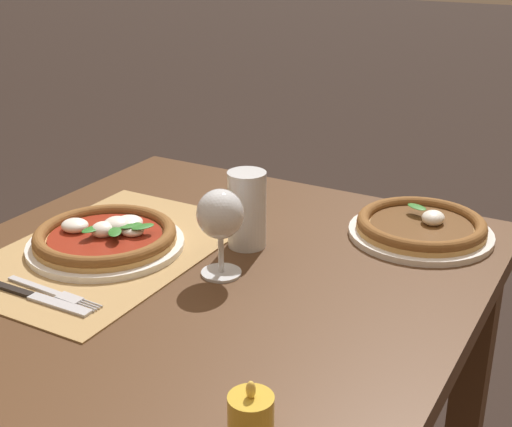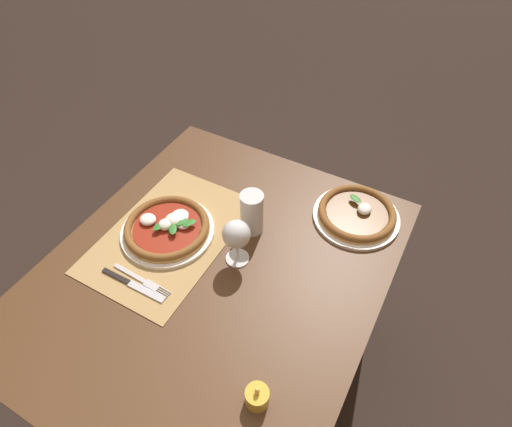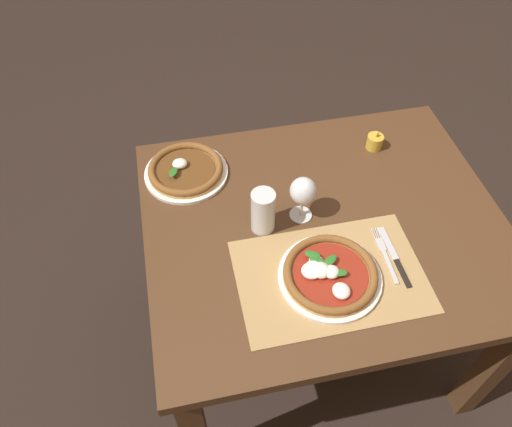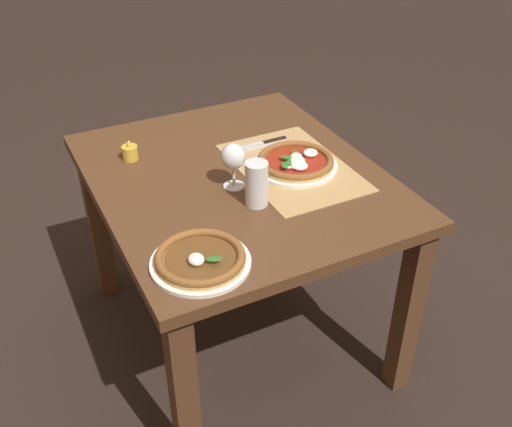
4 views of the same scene
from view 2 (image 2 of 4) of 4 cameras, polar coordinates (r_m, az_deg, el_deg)
name	(u,v)px [view 2 (image 2 of 4)]	position (r m, az deg, el deg)	size (l,w,h in m)	color
ground_plane	(227,374)	(1.90, -3.95, -20.53)	(24.00, 24.00, 0.00)	black
dining_table	(216,291)	(1.35, -5.31, -10.26)	(1.10, 0.93, 0.74)	#4C301C
paper_placemat	(169,235)	(1.35, -11.50, -2.79)	(0.53, 0.35, 0.00)	#A88451
pizza_near	(168,228)	(1.35, -11.70, -1.85)	(0.29, 0.29, 0.05)	white
pizza_far	(357,214)	(1.40, 13.29, -0.05)	(0.28, 0.28, 0.05)	white
wine_glass	(236,236)	(1.19, -2.64, -2.99)	(0.08, 0.08, 0.16)	silver
pint_glass	(252,213)	(1.29, -0.56, 0.01)	(0.07, 0.07, 0.15)	silver
fork	(142,280)	(1.26, -14.99, -8.57)	(0.02, 0.20, 0.00)	#B7B7BC
knife	(133,285)	(1.26, -16.08, -9.11)	(0.02, 0.22, 0.01)	black
votive_candle	(257,397)	(1.05, 0.15, -23.31)	(0.06, 0.06, 0.07)	gold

